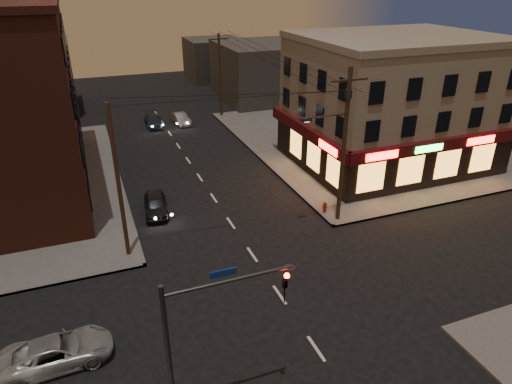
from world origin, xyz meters
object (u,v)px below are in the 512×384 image
suv_cross (57,352)px  sedan_far (154,121)px  sedan_near (156,205)px  sedan_mid (181,119)px  fire_hydrant (325,207)px

suv_cross → sedan_far: 33.24m
suv_cross → sedan_near: (6.22, 11.95, 0.03)m
suv_cross → sedan_far: bearing=-19.5°
sedan_near → sedan_mid: 20.50m
suv_cross → sedan_mid: size_ratio=1.24×
sedan_near → sedan_far: size_ratio=0.92×
sedan_far → sedan_near: bearing=-97.3°
sedan_near → fire_hydrant: (10.76, -4.31, -0.08)m
fire_hydrant → sedan_mid: bearing=100.9°
sedan_near → suv_cross: bearing=-111.2°
sedan_far → suv_cross: bearing=-104.6°
sedan_near → sedan_far: (3.27, 19.90, -0.05)m
sedan_near → fire_hydrant: 11.59m
sedan_mid → sedan_far: size_ratio=0.87×
sedan_near → sedan_mid: size_ratio=1.05×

